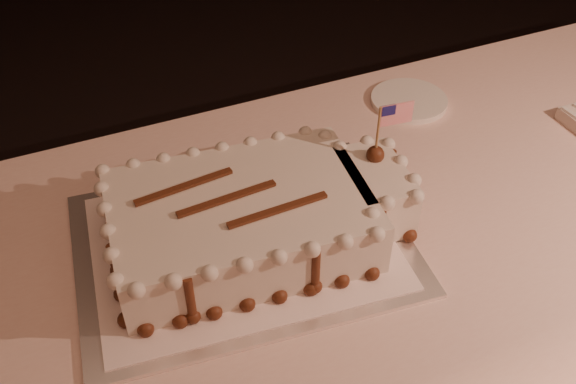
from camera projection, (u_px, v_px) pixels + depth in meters
name	position (u px, v px, depth m)	size (l,w,h in m)	color
banquet_table	(369.00, 337.00, 1.35)	(2.40, 0.80, 0.75)	beige
cake_board	(242.00, 244.00, 1.03)	(0.52, 0.39, 0.01)	white
doily	(242.00, 242.00, 1.02)	(0.47, 0.35, 0.00)	white
sheet_cake	(258.00, 216.00, 1.00)	(0.51, 0.32, 0.20)	silver
side_plate	(409.00, 100.00, 1.34)	(0.16, 0.16, 0.01)	white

